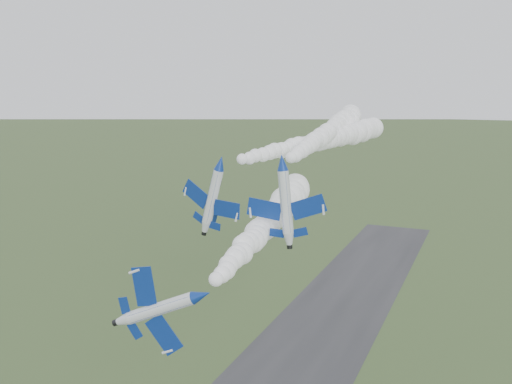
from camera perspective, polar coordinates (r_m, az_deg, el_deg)
runway at (r=110.82m, az=2.71°, el=-18.53°), size 24.00×260.00×0.04m
jet_lead at (r=64.09m, az=-5.47°, el=-10.27°), size 4.45×12.84×9.86m
smoke_trail_jet_lead at (r=92.10m, az=1.12°, el=-3.10°), size 14.64×56.32×5.78m
jet_pair_left at (r=88.17m, az=-3.62°, el=2.92°), size 11.10×13.62×4.28m
smoke_trail_jet_pair_left at (r=117.62m, az=6.48°, el=5.10°), size 16.30×62.25×5.13m
jet_pair_right at (r=83.73m, az=2.61°, el=2.99°), size 12.03×14.33×3.58m
smoke_trail_jet_pair_right at (r=121.64m, az=7.34°, el=6.04°), size 14.61×70.99×5.38m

